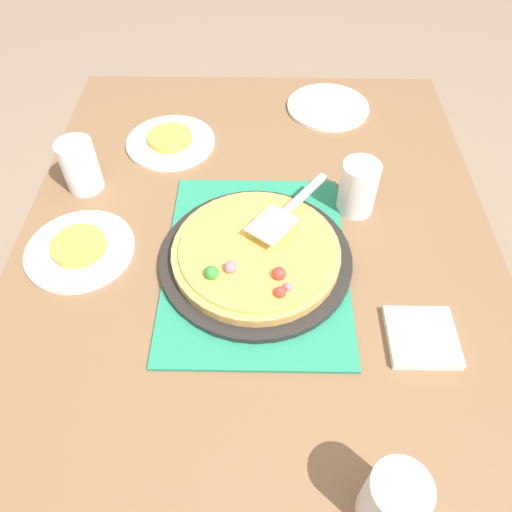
% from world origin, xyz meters
% --- Properties ---
extents(ground_plane, '(8.00, 8.00, 0.00)m').
position_xyz_m(ground_plane, '(0.00, 0.00, 0.00)').
color(ground_plane, '#84705B').
extents(dining_table, '(1.40, 1.00, 0.75)m').
position_xyz_m(dining_table, '(0.00, 0.00, 0.64)').
color(dining_table, brown).
rests_on(dining_table, ground_plane).
extents(placemat, '(0.48, 0.36, 0.01)m').
position_xyz_m(placemat, '(0.00, 0.00, 0.75)').
color(placemat, '#237F5B').
rests_on(placemat, dining_table).
extents(pizza_pan, '(0.38, 0.38, 0.01)m').
position_xyz_m(pizza_pan, '(0.00, 0.00, 0.76)').
color(pizza_pan, black).
rests_on(pizza_pan, placemat).
extents(pizza, '(0.33, 0.33, 0.05)m').
position_xyz_m(pizza, '(-0.00, 0.00, 0.78)').
color(pizza, tan).
rests_on(pizza, pizza_pan).
extents(plate_near_left, '(0.22, 0.22, 0.01)m').
position_xyz_m(plate_near_left, '(0.38, 0.22, 0.76)').
color(plate_near_left, white).
rests_on(plate_near_left, dining_table).
extents(plate_far_right, '(0.22, 0.22, 0.01)m').
position_xyz_m(plate_far_right, '(0.02, 0.36, 0.76)').
color(plate_far_right, white).
rests_on(plate_far_right, dining_table).
extents(plate_side, '(0.22, 0.22, 0.01)m').
position_xyz_m(plate_side, '(0.54, -0.19, 0.76)').
color(plate_side, white).
rests_on(plate_side, dining_table).
extents(served_slice_left, '(0.11, 0.11, 0.02)m').
position_xyz_m(served_slice_left, '(0.38, 0.22, 0.77)').
color(served_slice_left, gold).
rests_on(served_slice_left, plate_near_left).
extents(served_slice_right, '(0.11, 0.11, 0.02)m').
position_xyz_m(served_slice_right, '(0.02, 0.36, 0.77)').
color(served_slice_right, gold).
rests_on(served_slice_right, plate_far_right).
extents(cup_near, '(0.08, 0.08, 0.12)m').
position_xyz_m(cup_near, '(0.22, 0.39, 0.81)').
color(cup_near, white).
rests_on(cup_near, dining_table).
extents(cup_far, '(0.08, 0.08, 0.12)m').
position_xyz_m(cup_far, '(-0.45, -0.19, 0.81)').
color(cup_far, white).
rests_on(cup_far, dining_table).
extents(cup_corner, '(0.08, 0.08, 0.12)m').
position_xyz_m(cup_corner, '(0.16, -0.21, 0.81)').
color(cup_corner, white).
rests_on(cup_corner, dining_table).
extents(pizza_server, '(0.21, 0.17, 0.01)m').
position_xyz_m(pizza_server, '(0.08, -0.06, 0.82)').
color(pizza_server, silver).
rests_on(pizza_server, pizza).
extents(napkin_stack, '(0.12, 0.12, 0.02)m').
position_xyz_m(napkin_stack, '(-0.17, -0.29, 0.76)').
color(napkin_stack, white).
rests_on(napkin_stack, dining_table).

